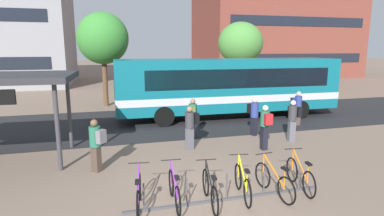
% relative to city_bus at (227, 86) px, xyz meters
% --- Properties ---
extents(ground, '(200.00, 200.00, 0.00)m').
position_rel_city_bus_xyz_m(ground, '(-4.15, -9.10, -1.78)').
color(ground, '#7A6656').
extents(bus_lane_asphalt, '(80.00, 7.20, 0.01)m').
position_rel_city_bus_xyz_m(bus_lane_asphalt, '(-4.15, -0.00, -1.77)').
color(bus_lane_asphalt, '#232326').
rests_on(bus_lane_asphalt, ground).
extents(city_bus, '(12.08, 2.85, 3.20)m').
position_rel_city_bus_xyz_m(city_bus, '(0.00, 0.00, 0.00)').
color(city_bus, '#0F6070').
rests_on(city_bus, ground).
extents(bike_rack, '(5.15, 0.10, 0.70)m').
position_rel_city_bus_xyz_m(bike_rack, '(-3.54, -8.95, -1.69)').
color(bike_rack, '#47474C').
rests_on(bike_rack, ground).
extents(parked_bicycle_purple_0, '(0.52, 1.71, 0.99)m').
position_rel_city_bus_xyz_m(parked_bicycle_purple_0, '(-5.70, -8.83, -1.39)').
color(parked_bicycle_purple_0, black).
rests_on(parked_bicycle_purple_0, ground).
extents(parked_bicycle_purple_1, '(0.52, 1.72, 0.99)m').
position_rel_city_bus_xyz_m(parked_bicycle_purple_1, '(-4.85, -8.83, -1.39)').
color(parked_bicycle_purple_1, black).
rests_on(parked_bicycle_purple_1, ground).
extents(parked_bicycle_black_2, '(0.52, 1.72, 0.99)m').
position_rel_city_bus_xyz_m(parked_bicycle_black_2, '(-4.01, -9.05, -1.39)').
color(parked_bicycle_black_2, black).
rests_on(parked_bicycle_black_2, ground).
extents(parked_bicycle_yellow_3, '(0.53, 1.70, 0.99)m').
position_rel_city_bus_xyz_m(parked_bicycle_yellow_3, '(-3.09, -8.91, -1.39)').
color(parked_bicycle_yellow_3, black).
rests_on(parked_bicycle_yellow_3, ground).
extents(parked_bicycle_orange_4, '(0.52, 1.72, 0.99)m').
position_rel_city_bus_xyz_m(parked_bicycle_orange_4, '(-2.26, -9.02, -1.39)').
color(parked_bicycle_orange_4, black).
rests_on(parked_bicycle_orange_4, ground).
extents(parked_bicycle_orange_5, '(0.52, 1.71, 0.99)m').
position_rel_city_bus_xyz_m(parked_bicycle_orange_5, '(-1.39, -8.87, -1.39)').
color(parked_bicycle_orange_5, black).
rests_on(parked_bicycle_orange_5, ground).
extents(commuter_red_pack_0, '(0.35, 0.53, 1.70)m').
position_rel_city_bus_xyz_m(commuter_red_pack_0, '(-0.69, -5.60, -0.79)').
color(commuter_red_pack_0, black).
rests_on(commuter_red_pack_0, ground).
extents(commuter_black_pack_1, '(0.59, 0.46, 1.67)m').
position_rel_city_bus_xyz_m(commuter_black_pack_1, '(-3.37, -4.84, -0.81)').
color(commuter_black_pack_1, '#565660').
rests_on(commuter_black_pack_1, ground).
extents(commuter_black_pack_2, '(0.44, 0.59, 1.67)m').
position_rel_city_bus_xyz_m(commuter_black_pack_2, '(-0.17, -3.63, -0.82)').
color(commuter_black_pack_2, black).
rests_on(commuter_black_pack_2, ground).
extents(commuter_grey_pack_3, '(0.59, 0.58, 1.66)m').
position_rel_city_bus_xyz_m(commuter_grey_pack_3, '(-6.70, -6.15, -0.82)').
color(commuter_grey_pack_3, '#47382D').
rests_on(commuter_grey_pack_3, ground).
extents(commuter_black_pack_4, '(0.54, 0.36, 1.71)m').
position_rel_city_bus_xyz_m(commuter_black_pack_4, '(0.96, -4.87, -0.79)').
color(commuter_black_pack_4, '#565660').
rests_on(commuter_black_pack_4, ground).
extents(commuter_olive_pack_5, '(0.47, 0.59, 1.67)m').
position_rel_city_bus_xyz_m(commuter_olive_pack_5, '(-2.84, -3.27, -0.81)').
color(commuter_olive_pack_5, '#2D3851').
rests_on(commuter_olive_pack_5, ground).
extents(commuter_navy_pack_6, '(0.58, 0.42, 1.68)m').
position_rel_city_bus_xyz_m(commuter_navy_pack_6, '(2.71, -2.54, -0.81)').
color(commuter_navy_pack_6, '#47382D').
rests_on(commuter_navy_pack_6, ground).
extents(street_tree_0, '(3.24, 3.24, 6.02)m').
position_rel_city_bus_xyz_m(street_tree_0, '(-6.38, 5.44, 2.58)').
color(street_tree_0, brown).
rests_on(street_tree_0, ground).
extents(street_tree_1, '(3.70, 3.70, 5.90)m').
position_rel_city_bus_xyz_m(street_tree_1, '(4.55, 8.62, 2.39)').
color(street_tree_1, brown).
rests_on(street_tree_1, ground).
extents(building_right_wing, '(20.07, 11.87, 17.12)m').
position_rel_city_bus_xyz_m(building_right_wing, '(16.04, 23.30, 6.78)').
color(building_right_wing, brown).
rests_on(building_right_wing, ground).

